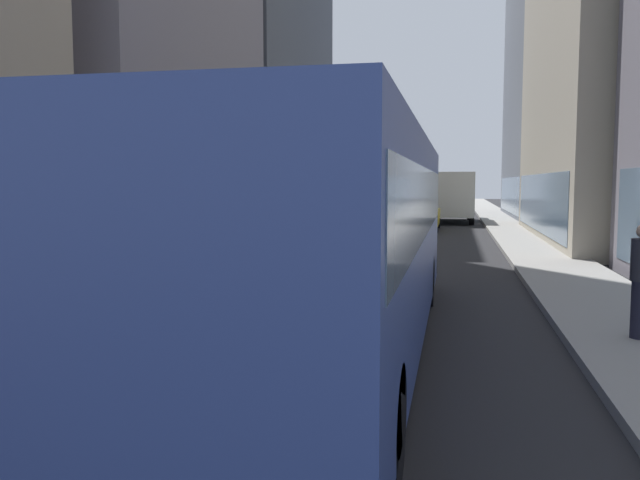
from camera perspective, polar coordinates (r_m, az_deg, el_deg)
The scene contains 11 objects.
ground_plane at distance 40.45m, azimuth 7.84°, elevation 1.62°, with size 120.00×120.00×0.00m, color #232326.
sidewalk_left at distance 41.24m, azimuth -0.09°, elevation 1.84°, with size 2.40×110.00×0.15m, color #ADA89E.
sidewalk_right at distance 40.44m, azimuth 15.92°, elevation 1.58°, with size 2.40×110.00×0.15m, color gray.
building_left_far at distance 47.28m, azimuth -6.92°, elevation 17.82°, with size 9.21×19.04×25.73m.
transit_bus at distance 9.29m, azimuth 1.61°, elevation 1.08°, with size 2.78×11.53×3.05m.
car_black_suv at distance 45.09m, azimuth 4.70°, elevation 3.05°, with size 1.80×3.98×1.62m.
car_yellow_taxi at distance 33.26m, azimuth 9.04°, elevation 2.28°, with size 1.77×4.20×1.62m.
car_blue_hatchback at distance 10.77m, azimuth -19.97°, elevation -3.77°, with size 1.78×4.60×1.62m.
car_white_van at distance 25.20m, azimuth -1.09°, elevation 1.46°, with size 1.94×4.44×1.62m.
box_truck at distance 40.39m, azimuth 11.85°, elevation 3.92°, with size 2.30×7.50×3.05m.
dalmatian_dog at distance 6.29m, azimuth -22.69°, elevation -13.04°, with size 0.22×0.96×0.72m.
Camera 1 is at (2.85, -5.27, 2.43)m, focal length 35.94 mm.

